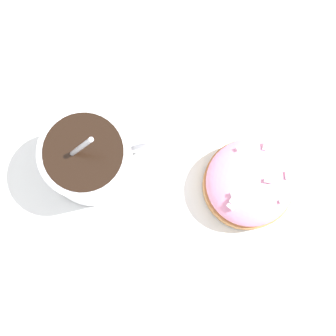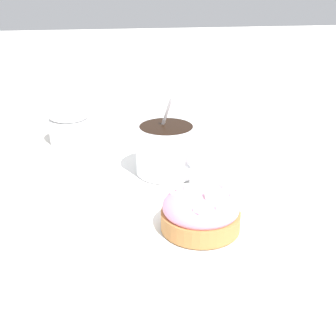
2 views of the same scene
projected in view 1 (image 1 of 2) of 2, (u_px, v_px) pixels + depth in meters
ground_plane at (169, 177)px, 0.53m from camera, size 3.00×3.00×0.00m
paper_napkin at (169, 177)px, 0.53m from camera, size 0.33×0.29×0.00m
coffee_cup at (89, 158)px, 0.49m from camera, size 0.09×0.08×0.10m
frosted_pastry at (249, 183)px, 0.50m from camera, size 0.08×0.08×0.05m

